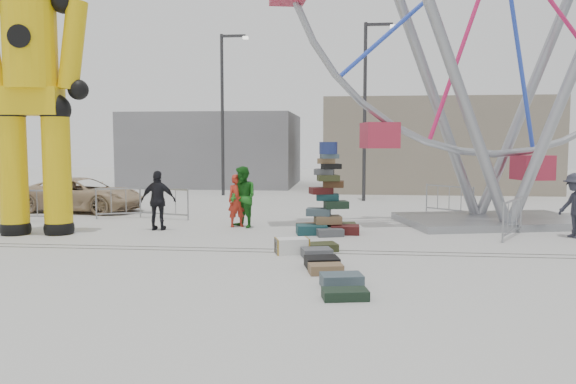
# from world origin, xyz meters

# --- Properties ---
(ground) EXTENTS (90.00, 90.00, 0.00)m
(ground) POSITION_xyz_m (0.00, 0.00, 0.00)
(ground) COLOR #9E9E99
(ground) RESTS_ON ground
(track_line_near) EXTENTS (40.00, 0.04, 0.01)m
(track_line_near) POSITION_xyz_m (0.00, 0.60, 0.00)
(track_line_near) COLOR #47443F
(track_line_near) RESTS_ON ground
(track_line_far) EXTENTS (40.00, 0.04, 0.01)m
(track_line_far) POSITION_xyz_m (0.00, 1.00, 0.00)
(track_line_far) COLOR #47443F
(track_line_far) RESTS_ON ground
(building_right) EXTENTS (12.00, 8.00, 5.00)m
(building_right) POSITION_xyz_m (7.00, 20.00, 2.50)
(building_right) COLOR gray
(building_right) RESTS_ON ground
(building_left) EXTENTS (10.00, 8.00, 4.40)m
(building_left) POSITION_xyz_m (-6.00, 22.00, 2.20)
(building_left) COLOR gray
(building_left) RESTS_ON ground
(lamp_post_right) EXTENTS (1.41, 0.25, 8.00)m
(lamp_post_right) POSITION_xyz_m (3.09, 13.00, 4.48)
(lamp_post_right) COLOR #2D2D30
(lamp_post_right) RESTS_ON ground
(lamp_post_left) EXTENTS (1.41, 0.25, 8.00)m
(lamp_post_left) POSITION_xyz_m (-3.91, 15.00, 4.48)
(lamp_post_left) COLOR #2D2D30
(lamp_post_left) RESTS_ON ground
(suitcase_tower) EXTENTS (1.91, 1.69, 2.69)m
(suitcase_tower) POSITION_xyz_m (1.66, 3.67, 0.75)
(suitcase_tower) COLOR #174145
(suitcase_tower) RESTS_ON ground
(crash_test_dummy) EXTENTS (3.35, 1.47, 8.39)m
(crash_test_dummy) POSITION_xyz_m (-6.74, 2.57, 4.42)
(crash_test_dummy) COLOR black
(crash_test_dummy) RESTS_ON ground
(steamer_trunk) EXTENTS (0.89, 0.66, 0.37)m
(steamer_trunk) POSITION_xyz_m (0.92, 0.50, 0.18)
(steamer_trunk) COLOR silver
(steamer_trunk) RESTS_ON ground
(row_case_0) EXTENTS (0.90, 0.76, 0.19)m
(row_case_0) POSITION_xyz_m (1.61, 0.93, 0.10)
(row_case_0) COLOR #33371B
(row_case_0) RESTS_ON ground
(row_case_1) EXTENTS (0.79, 0.70, 0.21)m
(row_case_1) POSITION_xyz_m (1.54, 0.14, 0.11)
(row_case_1) COLOR #515358
(row_case_1) RESTS_ON ground
(row_case_2) EXTENTS (0.82, 0.74, 0.22)m
(row_case_2) POSITION_xyz_m (1.71, -0.91, 0.11)
(row_case_2) COLOR black
(row_case_2) RESTS_ON ground
(row_case_3) EXTENTS (0.76, 0.58, 0.20)m
(row_case_3) POSITION_xyz_m (1.81, -1.49, 0.10)
(row_case_3) COLOR olive
(row_case_3) RESTS_ON ground
(row_case_4) EXTENTS (0.86, 0.66, 0.25)m
(row_case_4) POSITION_xyz_m (2.14, -2.51, 0.12)
(row_case_4) COLOR #41535D
(row_case_4) RESTS_ON ground
(row_case_5) EXTENTS (0.84, 0.58, 0.17)m
(row_case_5) POSITION_xyz_m (2.21, -3.32, 0.09)
(row_case_5) COLOR black
(row_case_5) RESTS_ON ground
(barricade_dummy_a) EXTENTS (2.00, 0.19, 1.10)m
(barricade_dummy_a) POSITION_xyz_m (-8.68, 5.05, 0.55)
(barricade_dummy_a) COLOR gray
(barricade_dummy_a) RESTS_ON ground
(barricade_dummy_b) EXTENTS (1.89, 0.84, 1.10)m
(barricade_dummy_b) POSITION_xyz_m (-5.53, 6.21, 0.55)
(barricade_dummy_b) COLOR gray
(barricade_dummy_b) RESTS_ON ground
(barricade_dummy_c) EXTENTS (1.94, 0.68, 1.10)m
(barricade_dummy_c) POSITION_xyz_m (-4.14, 6.15, 0.55)
(barricade_dummy_c) COLOR gray
(barricade_dummy_c) RESTS_ON ground
(barricade_wheel_front) EXTENTS (1.06, 1.80, 1.10)m
(barricade_wheel_front) POSITION_xyz_m (6.85, 3.39, 0.55)
(barricade_wheel_front) COLOR gray
(barricade_wheel_front) RESTS_ON ground
(barricade_wheel_back) EXTENTS (1.52, 1.45, 1.10)m
(barricade_wheel_back) POSITION_xyz_m (6.00, 8.40, 0.55)
(barricade_wheel_back) COLOR gray
(barricade_wheel_back) RESTS_ON ground
(pedestrian_red) EXTENTS (0.73, 0.64, 1.67)m
(pedestrian_red) POSITION_xyz_m (-1.22, 4.61, 0.83)
(pedestrian_red) COLOR #A92718
(pedestrian_red) RESTS_ON ground
(pedestrian_green) EXTENTS (1.19, 1.17, 1.93)m
(pedestrian_green) POSITION_xyz_m (-1.01, 4.48, 0.96)
(pedestrian_green) COLOR #186118
(pedestrian_green) RESTS_ON ground
(pedestrian_black) EXTENTS (1.08, 0.48, 1.82)m
(pedestrian_black) POSITION_xyz_m (-3.48, 3.69, 0.91)
(pedestrian_black) COLOR black
(pedestrian_black) RESTS_ON ground
(pedestrian_grey) EXTENTS (1.01, 1.33, 1.82)m
(pedestrian_grey) POSITION_xyz_m (8.60, 3.59, 0.91)
(pedestrian_grey) COLOR #252732
(pedestrian_grey) RESTS_ON ground
(parked_suv) EXTENTS (4.94, 2.72, 1.31)m
(parked_suv) POSITION_xyz_m (-7.95, 7.87, 0.66)
(parked_suv) COLOR tan
(parked_suv) RESTS_ON ground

